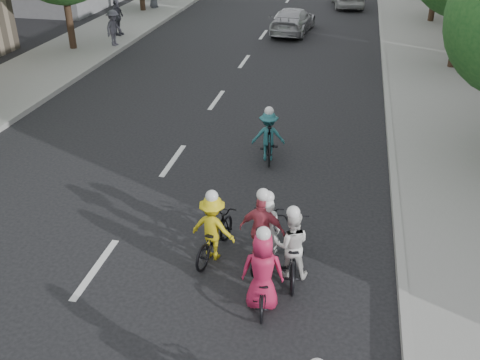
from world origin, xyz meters
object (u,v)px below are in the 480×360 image
(cyclist_4, at_px, (292,249))
(spectator_1, at_px, (117,17))
(cyclist_0, at_px, (263,236))
(cyclist_6, at_px, (267,237))
(cyclist_1, at_px, (263,278))
(cyclist_3, at_px, (214,232))
(cyclist_5, at_px, (269,138))
(spectator_0, at_px, (114,28))
(follow_car_lead, at_px, (293,20))

(cyclist_4, xyz_separation_m, spectator_1, (-10.99, 17.05, 0.46))
(cyclist_0, xyz_separation_m, cyclist_6, (0.08, 0.10, -0.09))
(cyclist_0, xyz_separation_m, cyclist_1, (0.22, -1.25, -0.04))
(cyclist_3, bearing_deg, spectator_1, -50.61)
(cyclist_1, height_order, spectator_1, spectator_1)
(cyclist_5, bearing_deg, cyclist_0, 87.21)
(cyclist_4, height_order, cyclist_6, cyclist_6)
(cyclist_6, distance_m, spectator_1, 19.72)
(cyclist_3, height_order, spectator_1, spectator_1)
(cyclist_3, xyz_separation_m, spectator_0, (-8.70, 14.90, 0.39))
(follow_car_lead, bearing_deg, spectator_1, 24.50)
(spectator_0, bearing_deg, cyclist_5, -128.05)
(cyclist_0, height_order, cyclist_5, cyclist_0)
(cyclist_1, xyz_separation_m, spectator_0, (-9.95, 16.16, 0.37))
(cyclist_6, xyz_separation_m, follow_car_lead, (-1.92, 19.72, 0.09))
(cyclist_4, relative_size, spectator_1, 1.13)
(cyclist_4, bearing_deg, follow_car_lead, -90.99)
(cyclist_1, distance_m, cyclist_4, 1.09)
(cyclist_1, bearing_deg, cyclist_5, -88.28)
(cyclist_5, bearing_deg, follow_car_lead, -96.14)
(spectator_0, distance_m, spectator_1, 2.02)
(spectator_0, xyz_separation_m, spectator_1, (-0.65, 1.91, 0.07))
(cyclist_4, relative_size, follow_car_lead, 0.46)
(cyclist_4, relative_size, spectator_0, 1.22)
(cyclist_1, bearing_deg, cyclist_4, -117.91)
(cyclist_0, height_order, cyclist_4, cyclist_0)
(cyclist_1, xyz_separation_m, cyclist_3, (-1.25, 1.25, -0.02))
(cyclist_5, relative_size, cyclist_6, 1.03)
(cyclist_0, height_order, follow_car_lead, cyclist_0)
(cyclist_3, relative_size, spectator_1, 1.02)
(cyclist_3, xyz_separation_m, follow_car_lead, (-0.81, 19.82, 0.06))
(follow_car_lead, bearing_deg, cyclist_4, 102.10)
(cyclist_3, distance_m, cyclist_5, 4.78)
(cyclist_6, relative_size, spectator_0, 1.12)
(cyclist_1, bearing_deg, spectator_1, -66.21)
(cyclist_5, xyz_separation_m, spectator_1, (-9.72, 12.05, 0.41))
(cyclist_0, xyz_separation_m, spectator_1, (-10.37, 16.81, 0.40))
(cyclist_1, xyz_separation_m, cyclist_5, (-0.88, 6.01, 0.02))
(cyclist_3, xyz_separation_m, spectator_1, (-9.35, 16.81, 0.46))
(cyclist_6, height_order, follow_car_lead, cyclist_6)
(spectator_1, bearing_deg, cyclist_6, -139.16)
(cyclist_1, relative_size, spectator_1, 0.97)
(cyclist_6, height_order, spectator_1, spectator_1)
(cyclist_3, height_order, cyclist_5, cyclist_3)
(cyclist_0, bearing_deg, cyclist_5, -75.97)
(cyclist_0, bearing_deg, follow_car_lead, -78.52)
(cyclist_6, bearing_deg, spectator_1, -64.09)
(cyclist_1, distance_m, spectator_0, 18.98)
(follow_car_lead, relative_size, spectator_0, 2.68)
(cyclist_6, bearing_deg, cyclist_1, 90.01)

